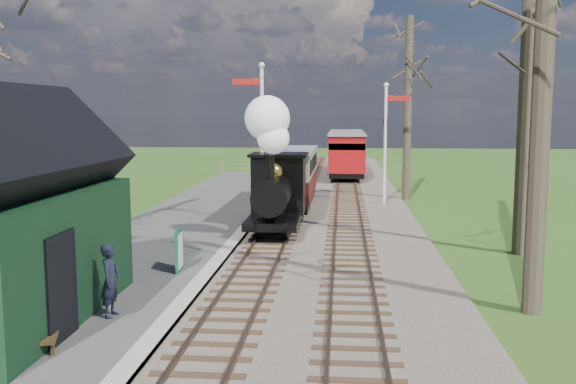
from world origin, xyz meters
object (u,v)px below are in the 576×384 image
Objects in this scene: locomotive at (275,176)px; bench at (41,322)px; semaphore_near at (260,132)px; red_carriage_b at (346,150)px; coach at (290,175)px; semaphore_far at (387,134)px; person at (110,280)px; sign_board at (179,250)px; station_shed at (7,219)px; red_carriage_a at (347,155)px.

locomotive reaches higher than bench.
red_carriage_b is (3.37, 22.48, -1.95)m from semaphore_near.
coach is 18.51m from red_carriage_b.
semaphore_far is 19.00m from person.
sign_board is 0.71× the size of bench.
station_shed reaches higher than red_carriage_b.
semaphore_far is 3.77× the size of person.
locomotive is 11.83m from bench.
locomotive is at bearing -119.01° from semaphore_far.
sign_board is at bearing 61.05° from station_shed.
person is (0.71, 1.63, 0.36)m from bench.
semaphore_near reaches higher than sign_board.
red_carriage_b is 5.21× the size of sign_board.
person is (-1.62, -11.60, -2.66)m from semaphore_near.
coach is (4.30, 16.16, -0.68)m from station_shed.
station_shed is 1.09× the size of red_carriage_a.
person is (-4.99, -28.58, -0.71)m from red_carriage_a.
person reaches higher than bench.
sign_board is 0.73× the size of person.
locomotive is (0.76, -1.91, -1.46)m from semaphore_near.
semaphore_far reaches higher than red_carriage_b.
red_carriage_a reaches higher than sign_board.
semaphore_far is 0.76× the size of coach.
person is at bearing -103.79° from locomotive.
coach is 17.68m from bench.
person is at bearing -98.33° from red_carriage_b.
sign_board is (-1.94, -5.85, -1.41)m from locomotive.
red_carriage_a and red_carriage_b have the same top height.
semaphore_far is 11.25m from red_carriage_a.
station_shed is 10.97m from locomotive.
red_carriage_b is 34.45m from person.
station_shed is 35.17m from red_carriage_b.
red_carriage_b is 36.17m from bench.
station_shed is at bearing -118.95° from sign_board.
sign_board is at bearing 78.10° from bench.
coach is (0.01, 6.07, -0.58)m from locomotive.
semaphore_near is (3.53, 12.00, 1.35)m from station_shed.
bench is at bearing -101.90° from sign_board.
sign_board is (-1.95, -11.92, -0.83)m from coach.
semaphore_far is at bearing -19.28° from person.
semaphore_near is 22.81m from red_carriage_b.
semaphore_near is 5.59× the size of sign_board.
coach is at bearing -98.08° from red_carriage_b.
coach is at bearing 75.11° from station_shed.
coach is at bearing 80.70° from sign_board.
red_carriage_b reaches higher than person.
semaphore_far is 3.65× the size of bench.
semaphore_near is 13.76m from bench.
semaphore_far is (8.67, 18.00, 1.08)m from station_shed.
station_shed is 1.34× the size of locomotive.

